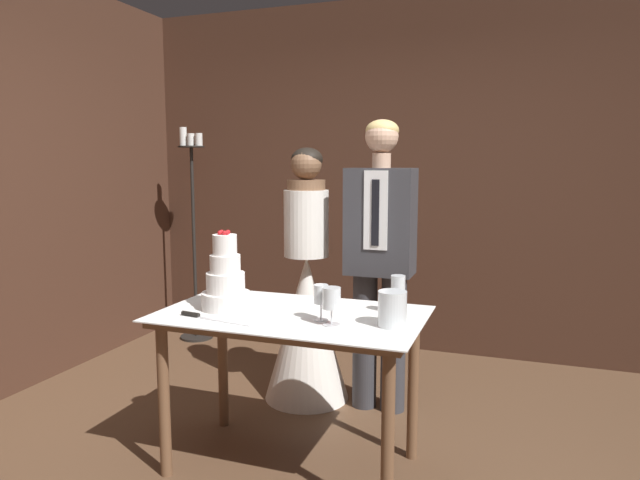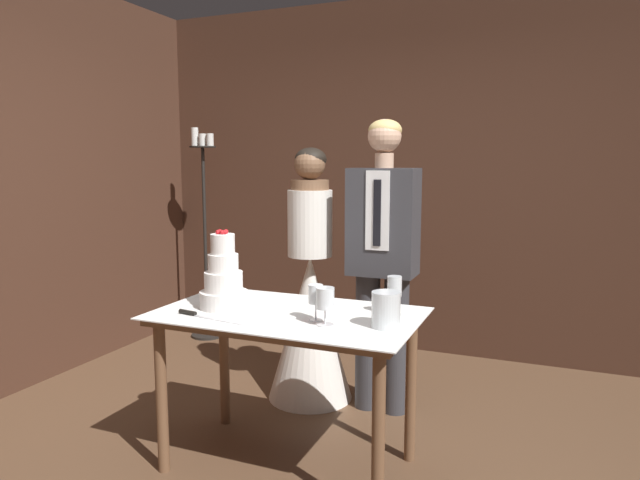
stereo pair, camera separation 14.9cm
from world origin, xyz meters
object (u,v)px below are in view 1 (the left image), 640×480
cake_knife (202,317)px  groom (380,253)px  wine_glass_near (398,287)px  cake_table (292,334)px  tiered_cake (226,282)px  wine_glass_middle (332,300)px  hurricane_candle (392,310)px  wine_glass_far (321,296)px  bride (307,309)px  candle_stand (194,235)px

cake_knife → groom: (0.60, 1.04, 0.18)m
wine_glass_near → cake_knife: bearing=-155.1°
cake_table → groom: 0.90m
tiered_cake → groom: (0.58, 0.85, 0.05)m
cake_table → wine_glass_middle: wine_glass_middle is taller
cake_table → wine_glass_near: (0.48, 0.17, 0.23)m
cake_table → hurricane_candle: (0.51, -0.06, 0.18)m
wine_glass_middle → wine_glass_far: size_ratio=1.02×
cake_knife → wine_glass_far: 0.57m
wine_glass_far → hurricane_candle: bearing=2.3°
wine_glass_near → groom: 0.70m
bride → tiered_cake: bearing=-96.9°
wine_glass_near → bride: size_ratio=0.12×
wine_glass_far → candle_stand: bearing=135.5°
wine_glass_near → cake_table: bearing=-161.0°
wine_glass_far → candle_stand: (-1.78, 1.75, -0.00)m
tiered_cake → wine_glass_near: (0.82, 0.20, -0.01)m
wine_glass_far → hurricane_candle: (0.33, 0.01, -0.04)m
tiered_cake → wine_glass_middle: 0.59m
cake_table → tiered_cake: 0.42m
tiered_cake → bride: bride is taller
wine_glass_middle → hurricane_candle: 0.27m
candle_stand → wine_glass_near: bearing=-35.9°
wine_glass_near → wine_glass_middle: 0.38m
wine_glass_far → bride: (-0.42, 0.89, -0.32)m
candle_stand → wine_glass_far: bearing=-44.5°
hurricane_candle → bride: bride is taller
groom → wine_glass_middle: bearing=-89.4°
groom → candle_stand: bearing=154.9°
tiered_cake → cake_table: bearing=5.6°
wine_glass_near → wine_glass_far: (-0.31, -0.24, -0.01)m
cake_knife → groom: size_ratio=0.22×
wine_glass_far → wine_glass_near: bearing=37.9°
cake_table → wine_glass_far: 0.29m
cake_knife → hurricane_candle: hurricane_candle is taller
tiered_cake → wine_glass_near: size_ratio=2.11×
cake_knife → wine_glass_near: (0.85, 0.39, 0.12)m
wine_glass_middle → hurricane_candle: (0.26, 0.07, -0.04)m
cake_table → groom: (0.24, 0.82, 0.29)m
wine_glass_middle → wine_glass_far: 0.09m
candle_stand → wine_glass_middle: bearing=-44.3°
tiered_cake → cake_knife: (-0.02, -0.19, -0.13)m
hurricane_candle → cake_table: bearing=173.6°
tiered_cake → wine_glass_far: tiered_cake is taller
candle_stand → groom: bearing=-25.1°
wine_glass_near → wine_glass_middle: wine_glass_near is taller
wine_glass_middle → cake_knife: bearing=-170.8°
tiered_cake → groom: size_ratio=0.22×
cake_knife → wine_glass_near: size_ratio=2.09×
wine_glass_far → candle_stand: candle_stand is taller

